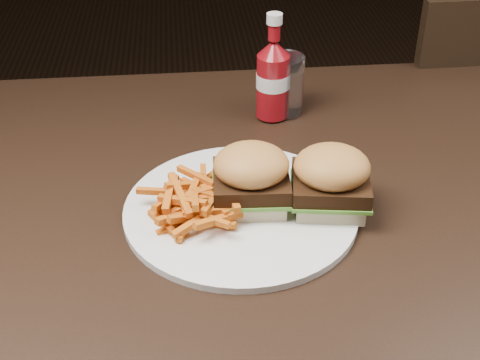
{
  "coord_description": "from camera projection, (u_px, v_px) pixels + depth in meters",
  "views": [
    {
      "loc": [
        -0.17,
        -0.83,
        1.32
      ],
      "look_at": [
        -0.1,
        -0.07,
        0.8
      ],
      "focal_mm": 50.0,
      "sensor_mm": 36.0,
      "label": 1
    }
  ],
  "objects": [
    {
      "name": "plate",
      "position": [
        241.0,
        210.0,
        0.94
      ],
      "size": [
        0.33,
        0.33,
        0.01
      ],
      "primitive_type": "cylinder",
      "color": "white",
      "rests_on": "dining_table"
    },
    {
      "name": "ketchup_bottle",
      "position": [
        273.0,
        86.0,
        1.15
      ],
      "size": [
        0.07,
        0.07,
        0.11
      ],
      "primitive_type": "cylinder",
      "rotation": [
        0.0,
        0.0,
        0.4
      ],
      "color": "maroon",
      "rests_on": "dining_table"
    },
    {
      "name": "fries_pile",
      "position": [
        198.0,
        200.0,
        0.92
      ],
      "size": [
        0.14,
        0.14,
        0.05
      ],
      "primitive_type": null,
      "rotation": [
        0.0,
        0.0,
        0.14
      ],
      "color": "orange",
      "rests_on": "plate"
    },
    {
      "name": "sandwich_half_b",
      "position": [
        329.0,
        200.0,
        0.94
      ],
      "size": [
        0.11,
        0.1,
        0.02
      ],
      "primitive_type": "cube",
      "rotation": [
        0.0,
        0.0,
        -0.14
      ],
      "color": "beige",
      "rests_on": "plate"
    },
    {
      "name": "dining_table",
      "position": [
        300.0,
        190.0,
        1.03
      ],
      "size": [
        1.2,
        0.8,
        0.04
      ],
      "primitive_type": "cube",
      "color": "black",
      "rests_on": "ground"
    },
    {
      "name": "sandwich_half_a",
      "position": [
        251.0,
        198.0,
        0.94
      ],
      "size": [
        0.1,
        0.09,
        0.02
      ],
      "primitive_type": "cube",
      "rotation": [
        0.0,
        0.0,
        -0.06
      ],
      "color": "beige",
      "rests_on": "plate"
    },
    {
      "name": "tumbler",
      "position": [
        285.0,
        84.0,
        1.17
      ],
      "size": [
        0.08,
        0.08,
        0.1
      ],
      "primitive_type": "cylinder",
      "rotation": [
        0.0,
        0.0,
        -0.24
      ],
      "color": "white",
      "rests_on": "dining_table"
    },
    {
      "name": "chair_far",
      "position": [
        449.0,
        146.0,
        1.72
      ],
      "size": [
        0.44,
        0.44,
        0.04
      ],
      "primitive_type": "cube",
      "rotation": [
        0.0,
        0.0,
        3.16
      ],
      "color": "black",
      "rests_on": "ground"
    }
  ]
}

